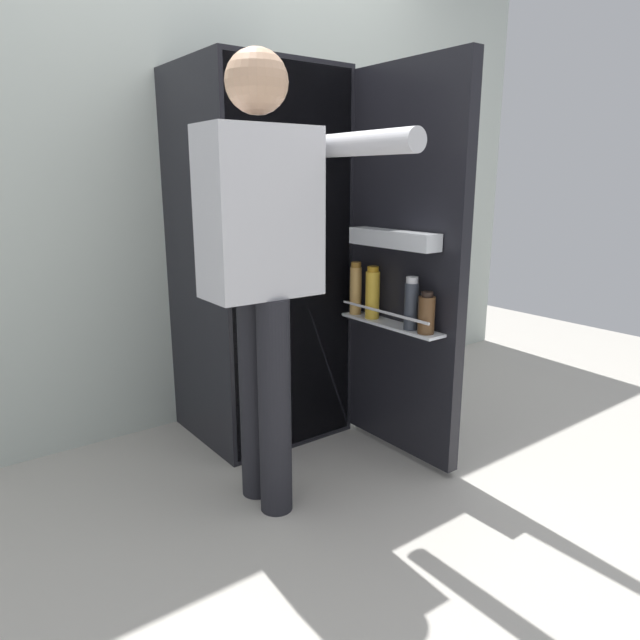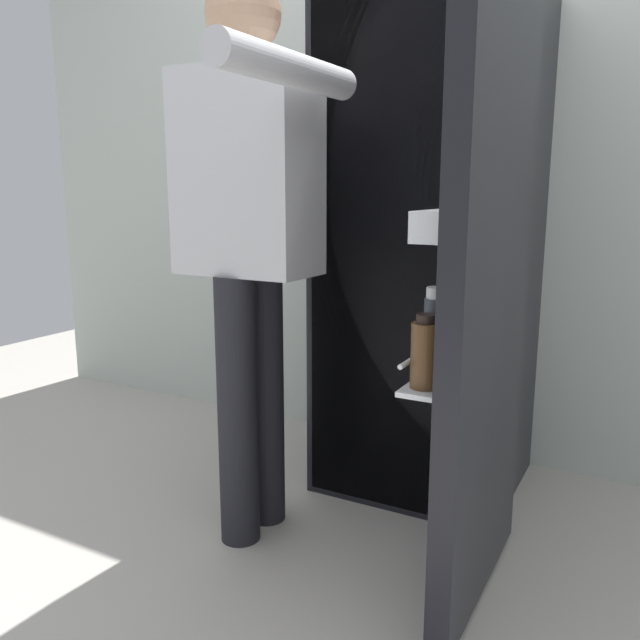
% 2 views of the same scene
% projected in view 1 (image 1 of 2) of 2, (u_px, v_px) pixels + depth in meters
% --- Properties ---
extents(ground_plane, '(6.52, 6.52, 0.00)m').
position_uv_depth(ground_plane, '(329.00, 468.00, 2.49)').
color(ground_plane, '#B7B2A8').
extents(kitchen_wall, '(4.40, 0.10, 2.58)m').
position_uv_depth(kitchen_wall, '(219.00, 164.00, 2.88)').
color(kitchen_wall, beige).
rests_on(kitchen_wall, ground_plane).
extents(refrigerator, '(0.72, 1.24, 1.70)m').
position_uv_depth(refrigerator, '(270.00, 260.00, 2.69)').
color(refrigerator, black).
rests_on(refrigerator, ground_plane).
extents(person, '(0.52, 0.72, 1.64)m').
position_uv_depth(person, '(263.00, 250.00, 2.01)').
color(person, black).
rests_on(person, ground_plane).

